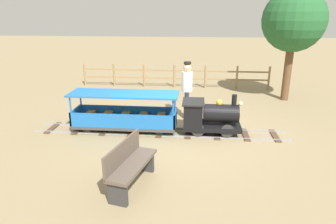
% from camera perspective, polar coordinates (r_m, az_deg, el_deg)
% --- Properties ---
extents(ground_plane, '(60.00, 60.00, 0.00)m').
position_cam_1_polar(ground_plane, '(7.70, 1.27, -3.93)').
color(ground_plane, '#8C7A56').
extents(track, '(0.77, 6.40, 0.04)m').
position_cam_1_polar(track, '(7.72, -1.48, -3.71)').
color(track, gray).
rests_on(track, ground_plane).
extents(locomotive, '(0.73, 1.45, 1.00)m').
position_cam_1_polar(locomotive, '(7.52, 7.62, -0.72)').
color(locomotive, black).
rests_on(locomotive, ground_plane).
extents(passenger_car, '(0.83, 2.70, 0.97)m').
position_cam_1_polar(passenger_car, '(7.73, -8.14, -0.67)').
color(passenger_car, '#3F3F3F').
rests_on(passenger_car, ground_plane).
extents(conductor_person, '(0.30, 0.30, 1.62)m').
position_cam_1_polar(conductor_person, '(8.49, 3.60, 4.97)').
color(conductor_person, '#282D47').
rests_on(conductor_person, ground_plane).
extents(park_bench, '(1.36, 0.69, 0.82)m').
position_cam_1_polar(park_bench, '(5.34, -7.17, -9.77)').
color(park_bench, brown).
rests_on(park_bench, ground_plane).
extents(oak_tree_near, '(2.03, 2.03, 3.67)m').
position_cam_1_polar(oak_tree_near, '(10.93, 22.59, 15.53)').
color(oak_tree_near, brown).
rests_on(oak_tree_near, ground_plane).
extents(fence_section, '(0.08, 7.48, 0.90)m').
position_cam_1_polar(fence_section, '(12.21, 1.20, 6.89)').
color(fence_section, '#93754C').
rests_on(fence_section, ground_plane).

